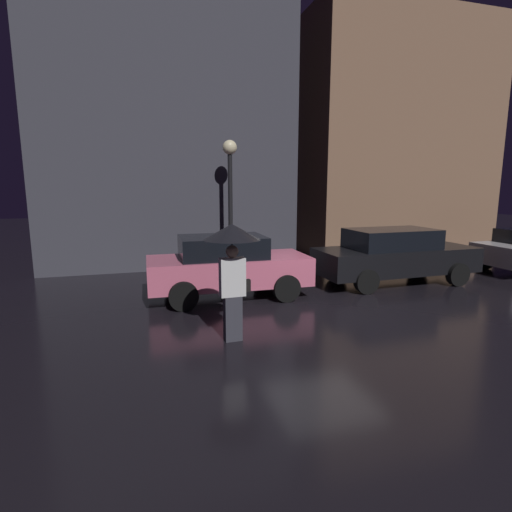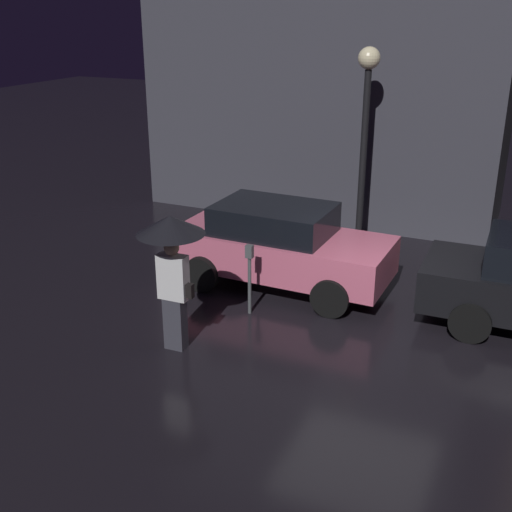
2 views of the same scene
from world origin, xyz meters
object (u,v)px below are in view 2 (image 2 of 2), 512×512
pedestrian_with_umbrella (172,248)px  parking_meter (250,272)px  street_lamp_near (366,106)px  parked_car_pink (280,245)px

pedestrian_with_umbrella → parking_meter: pedestrian_with_umbrella is taller
pedestrian_with_umbrella → street_lamp_near: (1.26, 5.60, 1.37)m
parking_meter → parked_car_pink: bearing=89.7°
parked_car_pink → pedestrian_with_umbrella: pedestrian_with_umbrella is taller
pedestrian_with_umbrella → street_lamp_near: size_ratio=0.51×
parking_meter → street_lamp_near: street_lamp_near is taller
parked_car_pink → pedestrian_with_umbrella: bearing=-99.5°
street_lamp_near → parked_car_pink: bearing=-104.7°
street_lamp_near → pedestrian_with_umbrella: bearing=-102.7°
parked_car_pink → street_lamp_near: 3.61m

